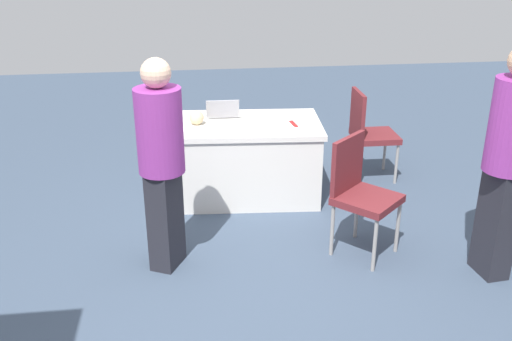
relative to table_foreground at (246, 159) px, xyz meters
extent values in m
plane|color=#3D4C60|center=(0.17, 1.56, -0.38)|extent=(14.40, 14.40, 0.00)
cube|color=silver|center=(0.00, 0.00, 0.35)|extent=(1.47, 0.97, 0.05)
cube|color=silver|center=(0.00, 0.00, -0.03)|extent=(1.41, 0.93, 0.70)
cylinder|color=#9E9993|center=(-1.09, 1.25, -0.15)|extent=(0.03, 0.03, 0.45)
cylinder|color=#9E9993|center=(-0.81, 1.51, -0.15)|extent=(0.03, 0.03, 0.45)
cylinder|color=#9E9993|center=(-0.83, 0.97, -0.15)|extent=(0.03, 0.03, 0.45)
cylinder|color=#9E9993|center=(-0.55, 1.23, -0.15)|extent=(0.03, 0.03, 0.45)
cube|color=maroon|center=(-0.82, 1.24, 0.10)|extent=(0.62, 0.62, 0.06)
cube|color=maroon|center=(-0.68, 1.10, 0.36)|extent=(0.33, 0.32, 0.45)
cylinder|color=#9E9993|center=(-1.57, -0.46, -0.16)|extent=(0.03, 0.03, 0.43)
cylinder|color=#9E9993|center=(-1.56, -0.08, -0.16)|extent=(0.03, 0.03, 0.43)
cylinder|color=#9E9993|center=(-1.19, -0.46, -0.16)|extent=(0.03, 0.03, 0.43)
cylinder|color=#9E9993|center=(-1.18, -0.08, -0.16)|extent=(0.03, 0.03, 0.43)
cube|color=maroon|center=(-1.37, -0.27, 0.08)|extent=(0.45, 0.45, 0.06)
cube|color=maroon|center=(-1.17, -0.27, 0.34)|extent=(0.05, 0.42, 0.45)
cube|color=#26262D|center=(-1.69, 1.64, 0.05)|extent=(0.21, 0.30, 0.85)
cube|color=#26262D|center=(0.76, 1.21, 0.02)|extent=(0.28, 0.33, 0.79)
cylinder|color=#8C338C|center=(0.76, 1.21, 0.73)|extent=(0.45, 0.45, 0.63)
sphere|color=beige|center=(0.76, 1.21, 1.15)|extent=(0.21, 0.21, 0.21)
cube|color=silver|center=(0.22, 0.04, 0.38)|extent=(0.32, 0.22, 0.02)
cube|color=#B7B7BC|center=(0.21, -0.11, 0.48)|extent=(0.31, 0.08, 0.19)
sphere|color=beige|center=(0.47, 0.00, 0.44)|extent=(0.14, 0.14, 0.14)
cube|color=red|center=(-0.44, 0.10, 0.38)|extent=(0.06, 0.18, 0.01)
camera|label=1|loc=(0.56, 5.18, 2.06)|focal=40.42mm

